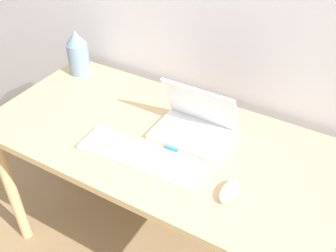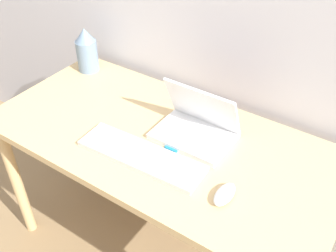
{
  "view_description": "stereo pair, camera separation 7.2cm",
  "coord_description": "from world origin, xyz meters",
  "px_view_note": "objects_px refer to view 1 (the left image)",
  "views": [
    {
      "loc": [
        0.61,
        -0.64,
        1.66
      ],
      "look_at": [
        0.06,
        0.3,
        0.81
      ],
      "focal_mm": 42.0,
      "sensor_mm": 36.0,
      "label": 1
    },
    {
      "loc": [
        0.67,
        -0.61,
        1.66
      ],
      "look_at": [
        0.06,
        0.3,
        0.81
      ],
      "focal_mm": 42.0,
      "sensor_mm": 36.0,
      "label": 2
    }
  ],
  "objects_px": {
    "laptop": "(195,124)",
    "keyboard": "(142,157)",
    "mp3_player": "(174,146)",
    "mouse": "(229,191)",
    "vase": "(78,53)"
  },
  "relations": [
    {
      "from": "laptop",
      "to": "keyboard",
      "type": "relative_size",
      "value": 0.61
    },
    {
      "from": "laptop",
      "to": "keyboard",
      "type": "bearing_deg",
      "value": -114.25
    },
    {
      "from": "keyboard",
      "to": "mp3_player",
      "type": "bearing_deg",
      "value": 58.46
    },
    {
      "from": "keyboard",
      "to": "mouse",
      "type": "xyz_separation_m",
      "value": [
        0.33,
        -0.0,
        0.01
      ]
    },
    {
      "from": "keyboard",
      "to": "mp3_player",
      "type": "distance_m",
      "value": 0.13
    },
    {
      "from": "keyboard",
      "to": "mp3_player",
      "type": "xyz_separation_m",
      "value": [
        0.07,
        0.11,
        -0.01
      ]
    },
    {
      "from": "keyboard",
      "to": "mouse",
      "type": "bearing_deg",
      "value": -0.43
    },
    {
      "from": "mouse",
      "to": "mp3_player",
      "type": "height_order",
      "value": "mouse"
    },
    {
      "from": "vase",
      "to": "mp3_player",
      "type": "bearing_deg",
      "value": -20.91
    },
    {
      "from": "keyboard",
      "to": "vase",
      "type": "relative_size",
      "value": 2.26
    },
    {
      "from": "laptop",
      "to": "mp3_player",
      "type": "relative_size",
      "value": 5.79
    },
    {
      "from": "mouse",
      "to": "mp3_player",
      "type": "relative_size",
      "value": 2.2
    },
    {
      "from": "mouse",
      "to": "keyboard",
      "type": "bearing_deg",
      "value": 179.57
    },
    {
      "from": "keyboard",
      "to": "mouse",
      "type": "height_order",
      "value": "mouse"
    },
    {
      "from": "mouse",
      "to": "mp3_player",
      "type": "bearing_deg",
      "value": 157.27
    }
  ]
}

